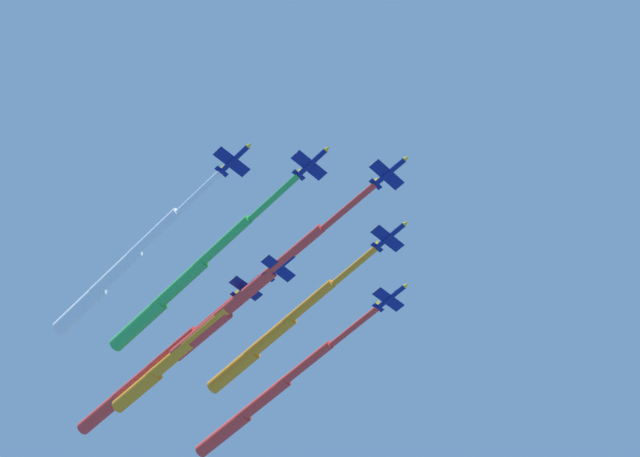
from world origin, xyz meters
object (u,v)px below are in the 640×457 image
jet_port_inner (270,338)px  jet_starboard_mid (115,273)px  jet_port_mid (262,401)px  jet_lead (244,296)px  jet_starboard_outer (136,382)px  jet_port_outer (170,361)px  jet_starboard_inner (178,287)px

jet_port_inner → jet_starboard_mid: size_ratio=0.97×
jet_port_mid → jet_starboard_mid: bearing=-100.7°
jet_lead → jet_starboard_outer: jet_starboard_outer is taller
jet_starboard_mid → jet_starboard_outer: jet_starboard_outer is taller
jet_port_inner → jet_port_mid: 19.71m
jet_port_inner → jet_starboard_outer: jet_starboard_outer is taller
jet_port_inner → jet_port_outer: size_ratio=1.03×
jet_starboard_inner → jet_starboard_mid: (-10.26, -10.27, -0.14)m
jet_lead → jet_port_outer: jet_lead is taller
jet_lead → jet_port_mid: bearing=115.2°
jet_starboard_inner → jet_starboard_outer: jet_starboard_outer is taller
jet_starboard_inner → jet_port_outer: 19.65m
jet_starboard_inner → jet_port_outer: jet_starboard_inner is taller
jet_port_outer → jet_starboard_outer: size_ratio=0.94×
jet_port_mid → jet_starboard_outer: (-24.26, -19.59, 1.81)m
jet_starboard_inner → jet_starboard_outer: (-25.38, 18.37, 0.46)m
jet_lead → jet_port_inner: bearing=97.4°
jet_port_inner → jet_port_outer: bearing=-162.5°
jet_lead → jet_port_mid: jet_port_mid is taller
jet_starboard_inner → jet_starboard_mid: bearing=-135.0°
jet_lead → jet_port_inner: size_ratio=1.14×
jet_port_mid → jet_port_outer: jet_port_mid is taller
jet_port_outer → jet_starboard_outer: bearing=165.9°
jet_starboard_inner → jet_port_outer: bearing=129.1°
jet_port_inner → jet_starboard_outer: (-36.33, -4.01, 1.83)m
jet_lead → jet_starboard_mid: jet_starboard_mid is taller
jet_port_outer → jet_starboard_outer: 14.00m
jet_starboard_inner → jet_port_mid: 38.00m
jet_lead → jet_starboard_inner: (-12.76, -8.51, 2.55)m
jet_starboard_mid → jet_starboard_outer: (-15.12, 28.64, 0.59)m
jet_lead → jet_starboard_mid: bearing=-140.8°
jet_starboard_mid → jet_port_outer: size_ratio=1.06×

